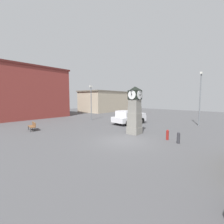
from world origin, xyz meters
TOP-DOWN VIEW (x-y plane):
  - ground_plane at (0.00, 0.00)m, footprint 74.44×74.44m
  - clock_tower at (2.66, 0.73)m, footprint 1.30×1.43m
  - bollard_near_tower at (2.18, -3.61)m, footprint 0.24×0.24m
  - bollard_mid_row at (2.66, -2.57)m, footprint 0.22×0.22m
  - pickup_truck at (7.16, 4.47)m, footprint 5.14×2.77m
  - bench at (-3.42, 9.95)m, footprint 0.81×1.67m
  - street_lamp_near_road at (6.03, 11.08)m, footprint 0.50×0.24m
  - street_lamp_far_side at (11.84, -3.11)m, footprint 0.50×0.24m
  - warehouse_blue_far at (-0.29, 23.01)m, footprint 14.74×9.52m
  - storefront_low_left at (21.50, 21.48)m, footprint 17.06×8.30m

SIDE VIEW (x-z plane):
  - ground_plane at x=0.00m, z-range 0.00..0.00m
  - bollard_mid_row at x=2.66m, z-range 0.01..0.86m
  - bollard_near_tower at x=2.18m, z-range 0.01..0.90m
  - bench at x=-3.42m, z-range 0.07..0.97m
  - pickup_truck at x=7.16m, z-range 0.01..1.86m
  - clock_tower at x=2.66m, z-range -0.09..4.58m
  - storefront_low_left at x=21.50m, z-range 0.01..5.44m
  - street_lamp_near_road at x=6.03m, z-range 0.48..6.01m
  - street_lamp_far_side at x=11.84m, z-range 0.50..7.29m
  - warehouse_blue_far at x=-0.29m, z-range 0.01..8.98m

